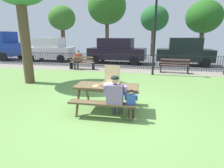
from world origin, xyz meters
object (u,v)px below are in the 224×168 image
at_px(pizza_box_open, 111,80).
at_px(park_bench_center, 174,66).
at_px(parked_car_center, 117,50).
at_px(far_tree_midleft, 107,7).
at_px(far_tree_left, 62,19).
at_px(adult_at_table, 115,95).
at_px(lamp_post_walkway, 155,26).
at_px(picnic_table_foreground, 107,91).
at_px(parked_car_left, 50,49).
at_px(park_bench_left, 82,63).
at_px(far_tree_midright, 204,17).
at_px(pizza_slice_on_table, 96,85).
at_px(person_on_park_bench, 78,59).
at_px(far_tree_center, 154,19).
at_px(child_at_table, 131,102).
at_px(parked_car_right, 185,51).

bearing_deg(pizza_box_open, park_bench_center, 68.85).
relative_size(parked_car_center, far_tree_midleft, 0.66).
bearing_deg(far_tree_left, adult_at_table, -59.49).
xyz_separation_m(lamp_post_walkway, parked_car_center, (-2.84, 4.01, -1.64)).
bearing_deg(picnic_table_foreground, parked_car_left, 127.62).
bearing_deg(park_bench_left, park_bench_center, 0.00).
relative_size(park_bench_center, far_tree_midright, 0.30).
bearing_deg(picnic_table_foreground, far_tree_left, 120.33).
height_order(far_tree_left, far_tree_midright, far_tree_midright).
bearing_deg(far_tree_midright, park_bench_left, -135.21).
xyz_separation_m(pizza_slice_on_table, far_tree_midleft, (-3.47, 15.40, 4.23)).
xyz_separation_m(person_on_park_bench, far_tree_center, (4.67, 8.92, 3.05)).
xyz_separation_m(park_bench_center, far_tree_left, (-11.44, 8.94, 3.53)).
height_order(child_at_table, parked_car_right, parked_car_right).
xyz_separation_m(picnic_table_foreground, far_tree_center, (1.15, 15.30, 3.11)).
bearing_deg(pizza_slice_on_table, person_on_park_bench, 116.52).
bearing_deg(picnic_table_foreground, parked_car_center, 99.37).
relative_size(adult_at_table, far_tree_left, 0.22).
bearing_deg(park_bench_left, parked_car_left, 142.13).
relative_size(pizza_slice_on_table, parked_car_right, 0.06).
bearing_deg(child_at_table, parked_car_left, 128.95).
xyz_separation_m(child_at_table, park_bench_center, (1.72, 6.87, -0.10)).
bearing_deg(pizza_box_open, adult_at_table, -67.87).
bearing_deg(pizza_slice_on_table, far_tree_left, 119.34).
bearing_deg(lamp_post_walkway, far_tree_center, 90.66).
bearing_deg(far_tree_midright, parked_car_right, -111.87).
relative_size(park_bench_left, far_tree_left, 0.30).
xyz_separation_m(pizza_box_open, park_bench_left, (-3.34, 6.20, -0.48)).
height_order(pizza_box_open, adult_at_table, pizza_box_open).
relative_size(pizza_box_open, far_tree_midleft, 0.08).
relative_size(lamp_post_walkway, parked_car_right, 1.10).
xyz_separation_m(pizza_box_open, lamp_post_walkway, (1.17, 5.38, 1.75)).
bearing_deg(lamp_post_walkway, pizza_slice_on_table, -105.43).
xyz_separation_m(parked_car_left, far_tree_midright, (13.12, 5.74, 2.81)).
bearing_deg(park_bench_left, lamp_post_walkway, -10.20).
relative_size(park_bench_left, parked_car_right, 0.40).
bearing_deg(park_bench_left, far_tree_midright, 44.79).
bearing_deg(parked_car_left, picnic_table_foreground, -52.38).
relative_size(picnic_table_foreground, lamp_post_walkway, 0.42).
bearing_deg(pizza_slice_on_table, park_bench_left, 114.62).
bearing_deg(parked_car_right, picnic_table_foreground, -109.84).
xyz_separation_m(park_bench_center, person_on_park_bench, (-6.01, 0.02, 0.24)).
bearing_deg(pizza_box_open, child_at_table, -44.54).
relative_size(park_bench_center, parked_car_left, 0.41).
height_order(pizza_box_open, parked_car_center, parked_car_center).
bearing_deg(pizza_slice_on_table, lamp_post_walkway, 74.57).
relative_size(child_at_table, parked_car_left, 0.21).
relative_size(lamp_post_walkway, far_tree_left, 0.82).
height_order(pizza_slice_on_table, person_on_park_bench, person_on_park_bench).
bearing_deg(park_bench_center, pizza_box_open, -111.15).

